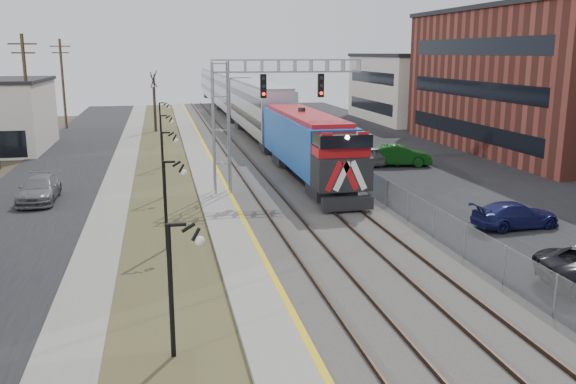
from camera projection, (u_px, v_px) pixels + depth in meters
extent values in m
cube|color=black|center=(52.00, 180.00, 41.66)|extent=(7.00, 120.00, 0.04)
cube|color=gray|center=(119.00, 177.00, 42.57)|extent=(2.00, 120.00, 0.08)
cube|color=#464826|center=(163.00, 175.00, 43.17)|extent=(4.00, 120.00, 0.06)
cube|color=gray|center=(206.00, 172.00, 43.76)|extent=(2.00, 120.00, 0.24)
cube|color=#595651|center=(274.00, 170.00, 44.77)|extent=(8.00, 120.00, 0.20)
cube|color=black|center=(426.00, 165.00, 47.22)|extent=(16.00, 120.00, 0.04)
cube|color=gold|center=(218.00, 170.00, 43.91)|extent=(0.24, 120.00, 0.01)
cube|color=#2D2119|center=(237.00, 169.00, 44.18)|extent=(0.08, 120.00, 0.15)
cube|color=#2D2119|center=(257.00, 168.00, 44.48)|extent=(0.08, 120.00, 0.15)
cube|color=#2D2119|center=(284.00, 167.00, 44.89)|extent=(0.08, 120.00, 0.15)
cube|color=#2D2119|center=(304.00, 166.00, 45.19)|extent=(0.08, 120.00, 0.15)
cube|color=#154FB0|center=(308.00, 146.00, 40.27)|extent=(3.00, 17.00, 4.25)
cube|color=black|center=(347.00, 203.00, 32.37)|extent=(2.80, 0.50, 0.70)
cube|color=#AAADB5|center=(259.00, 110.00, 59.51)|extent=(3.00, 22.00, 5.33)
cube|color=#AAADB5|center=(231.00, 95.00, 81.24)|extent=(3.00, 22.00, 5.33)
cube|color=#AAADB5|center=(215.00, 86.00, 102.98)|extent=(3.00, 22.00, 5.33)
cube|color=gray|center=(221.00, 130.00, 36.32)|extent=(1.00, 1.00, 8.00)
cube|color=gray|center=(287.00, 66.00, 36.29)|extent=(9.00, 0.80, 0.80)
cube|color=black|center=(263.00, 86.00, 35.81)|extent=(0.35, 0.25, 1.40)
cube|color=black|center=(321.00, 85.00, 36.52)|extent=(0.35, 0.25, 1.40)
cylinder|color=black|center=(171.00, 293.00, 16.99)|extent=(0.14, 0.14, 4.00)
cylinder|color=black|center=(165.00, 206.00, 26.52)|extent=(0.14, 0.14, 4.00)
cylinder|color=black|center=(163.00, 165.00, 36.06)|extent=(0.14, 0.14, 4.00)
cylinder|color=black|center=(161.00, 142.00, 45.59)|extent=(0.14, 0.14, 4.00)
cylinder|color=black|center=(160.00, 124.00, 57.03)|extent=(0.14, 0.14, 4.00)
cylinder|color=#4C3823|center=(27.00, 97.00, 49.48)|extent=(0.28, 0.28, 10.00)
cylinder|color=#4C3823|center=(63.00, 85.00, 68.54)|extent=(0.28, 0.28, 10.00)
cube|color=gray|center=(329.00, 159.00, 45.47)|extent=(0.04, 120.00, 1.60)
cube|color=brown|center=(554.00, 82.00, 53.47)|extent=(16.00, 26.00, 12.00)
cube|color=#B9B1A2|center=(430.00, 89.00, 77.75)|extent=(16.00, 18.00, 8.00)
cylinder|color=#382D23|center=(155.00, 110.00, 66.37)|extent=(0.30, 0.30, 4.90)
imported|color=#15184C|center=(515.00, 216.00, 30.14)|extent=(4.55, 2.11, 1.29)
imported|color=gray|center=(375.00, 157.00, 46.35)|extent=(4.97, 2.80, 1.60)
imported|color=#0C400E|center=(398.00, 156.00, 46.60)|extent=(5.17, 2.65, 1.62)
imported|color=slate|center=(39.00, 190.00, 35.48)|extent=(2.07, 5.00, 1.44)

